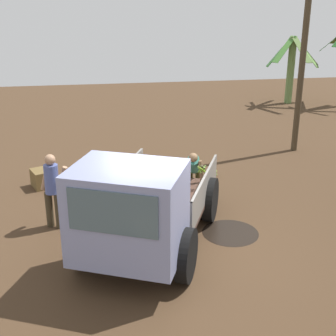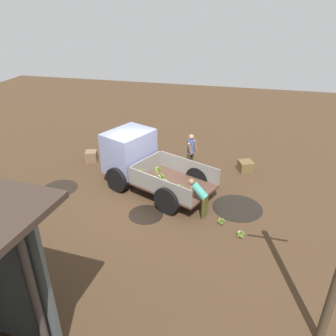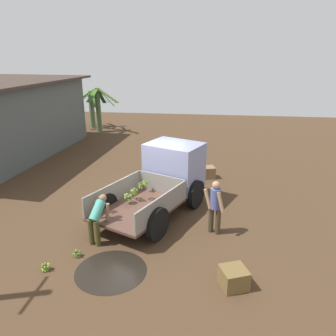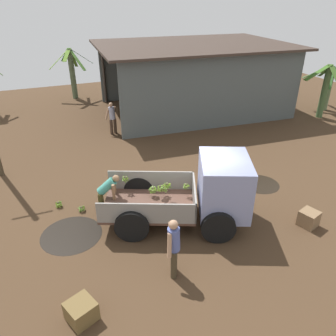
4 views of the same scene
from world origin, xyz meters
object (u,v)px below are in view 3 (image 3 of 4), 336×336
Objects in this scene: cargo_truck at (168,175)px; person_worker_loading at (97,217)px; banana_bunch_on_ground_0 at (46,267)px; banana_bunch_on_ground_1 at (77,253)px; person_foreground_visitor at (215,205)px; wooden_crate_1 at (208,172)px; wooden_crate_0 at (234,278)px.

cargo_truck reaches higher than person_worker_loading.
banana_bunch_on_ground_0 reaches higher than banana_bunch_on_ground_1.
person_foreground_visitor is 4.53m from wooden_crate_1.
banana_bunch_on_ground_1 is 6.96m from wooden_crate_1.
banana_bunch_on_ground_0 is 0.83m from banana_bunch_on_ground_1.
wooden_crate_0 is at bearing -174.43° from wooden_crate_1.
cargo_truck reaches higher than banana_bunch_on_ground_0.
person_worker_loading is 1.79m from banana_bunch_on_ground_0.
person_worker_loading is 3.92m from wooden_crate_0.
banana_bunch_on_ground_1 is (-1.66, 3.52, -0.80)m from person_foreground_visitor.
person_worker_loading is 6.13m from wooden_crate_1.
person_foreground_visitor is (-1.77, -1.60, -0.18)m from cargo_truck.
person_worker_loading is 2.63× the size of wooden_crate_1.
wooden_crate_1 is at bearing -3.19° from cargo_truck.
banana_bunch_on_ground_0 is 4.48m from wooden_crate_0.
banana_bunch_on_ground_0 is (-2.31, 4.04, -0.79)m from person_foreground_visitor.
wooden_crate_1 is (6.78, -3.81, 0.14)m from banana_bunch_on_ground_0.
wooden_crate_1 is at bearing -29.37° from banana_bunch_on_ground_0.
wooden_crate_1 is (6.13, -3.29, 0.14)m from banana_bunch_on_ground_1.
wooden_crate_0 reaches higher than banana_bunch_on_ground_1.
wooden_crate_1 is (4.47, 0.23, -0.66)m from person_foreground_visitor.
person_foreground_visitor is 2.43m from wooden_crate_0.
cargo_truck is 18.53× the size of banana_bunch_on_ground_1.
cargo_truck is 3.10m from person_worker_loading.
person_foreground_visitor reaches higher than banana_bunch_on_ground_0.
banana_bunch_on_ground_0 is at bearing 164.59° from person_worker_loading.
wooden_crate_0 is (0.01, -4.47, 0.12)m from banana_bunch_on_ground_0.
cargo_truck reaches higher than banana_bunch_on_ground_1.
wooden_crate_1 is at bearing -28.23° from banana_bunch_on_ground_1.
cargo_truck is 3.54× the size of person_worker_loading.
wooden_crate_0 is at bearing -89.89° from banana_bunch_on_ground_0.
person_foreground_visitor is 3.29× the size of wooden_crate_1.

